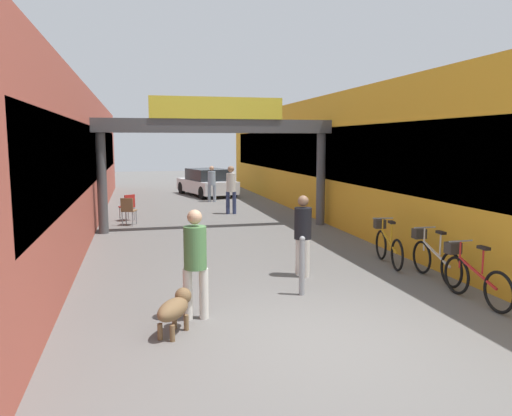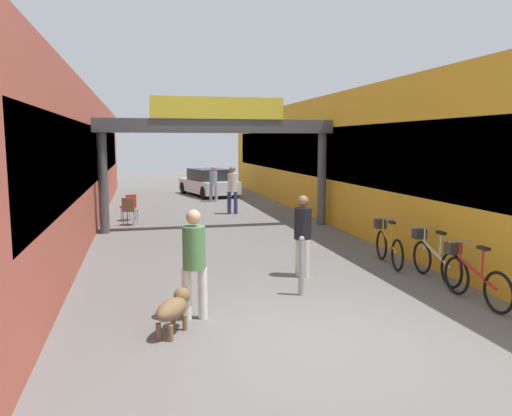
{
  "view_description": "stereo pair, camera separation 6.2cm",
  "coord_description": "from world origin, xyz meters",
  "px_view_note": "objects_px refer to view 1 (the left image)",
  "views": [
    {
      "loc": [
        -2.37,
        -6.1,
        2.65
      ],
      "look_at": [
        0.0,
        3.78,
        1.3
      ],
      "focal_mm": 35.0,
      "sensor_mm": 36.0,
      "label": 1
    },
    {
      "loc": [
        -2.31,
        -6.11,
        2.65
      ],
      "look_at": [
        0.0,
        3.78,
        1.3
      ],
      "focal_mm": 35.0,
      "sensor_mm": 36.0,
      "label": 2
    }
  ],
  "objects_px": {
    "cafe_chair_red_farther": "(128,205)",
    "bicycle_orange_third": "(387,244)",
    "pedestrian_companion": "(303,231)",
    "bollard_post_metal": "(302,265)",
    "bicycle_red_nearest": "(472,275)",
    "pedestrian_with_dog": "(195,257)",
    "pedestrian_elderly_walking": "(212,181)",
    "pedestrian_carrying_crate": "(231,186)",
    "dog_on_leash": "(175,308)",
    "parked_car_white": "(207,183)",
    "bicycle_silver_second": "(433,257)",
    "cafe_chair_wood_nearer": "(128,209)"
  },
  "relations": [
    {
      "from": "cafe_chair_red_farther",
      "to": "bicycle_orange_third",
      "type": "bearing_deg",
      "value": -53.28
    },
    {
      "from": "pedestrian_companion",
      "to": "bollard_post_metal",
      "type": "xyz_separation_m",
      "value": [
        -0.41,
        -1.18,
        -0.39
      ]
    },
    {
      "from": "bicycle_red_nearest",
      "to": "pedestrian_companion",
      "type": "bearing_deg",
      "value": 136.18
    },
    {
      "from": "pedestrian_with_dog",
      "to": "bicycle_orange_third",
      "type": "height_order",
      "value": "pedestrian_with_dog"
    },
    {
      "from": "pedestrian_elderly_walking",
      "to": "pedestrian_carrying_crate",
      "type": "bearing_deg",
      "value": -88.13
    },
    {
      "from": "pedestrian_elderly_walking",
      "to": "dog_on_leash",
      "type": "distance_m",
      "value": 15.44
    },
    {
      "from": "pedestrian_with_dog",
      "to": "bicycle_red_nearest",
      "type": "relative_size",
      "value": 0.98
    },
    {
      "from": "cafe_chair_red_farther",
      "to": "parked_car_white",
      "type": "height_order",
      "value": "parked_car_white"
    },
    {
      "from": "pedestrian_elderly_walking",
      "to": "bicycle_silver_second",
      "type": "height_order",
      "value": "pedestrian_elderly_walking"
    },
    {
      "from": "bicycle_silver_second",
      "to": "parked_car_white",
      "type": "relative_size",
      "value": 0.39
    },
    {
      "from": "bollard_post_metal",
      "to": "cafe_chair_red_farther",
      "type": "height_order",
      "value": "bollard_post_metal"
    },
    {
      "from": "parked_car_white",
      "to": "cafe_chair_wood_nearer",
      "type": "bearing_deg",
      "value": -113.85
    },
    {
      "from": "pedestrian_with_dog",
      "to": "pedestrian_carrying_crate",
      "type": "xyz_separation_m",
      "value": [
        2.56,
        10.73,
        0.07
      ]
    },
    {
      "from": "pedestrian_carrying_crate",
      "to": "cafe_chair_red_farther",
      "type": "relative_size",
      "value": 1.99
    },
    {
      "from": "bicycle_orange_third",
      "to": "cafe_chair_wood_nearer",
      "type": "bearing_deg",
      "value": 130.66
    },
    {
      "from": "pedestrian_companion",
      "to": "cafe_chair_wood_nearer",
      "type": "xyz_separation_m",
      "value": [
        -3.45,
        7.02,
        -0.38
      ]
    },
    {
      "from": "bicycle_red_nearest",
      "to": "bicycle_silver_second",
      "type": "relative_size",
      "value": 1.0
    },
    {
      "from": "pedestrian_carrying_crate",
      "to": "cafe_chair_wood_nearer",
      "type": "xyz_separation_m",
      "value": [
        -3.66,
        -1.78,
        -0.48
      ]
    },
    {
      "from": "pedestrian_elderly_walking",
      "to": "cafe_chair_red_farther",
      "type": "height_order",
      "value": "pedestrian_elderly_walking"
    },
    {
      "from": "dog_on_leash",
      "to": "bicycle_red_nearest",
      "type": "relative_size",
      "value": 0.48
    },
    {
      "from": "bicycle_silver_second",
      "to": "cafe_chair_wood_nearer",
      "type": "distance_m",
      "value": 9.75
    },
    {
      "from": "bicycle_silver_second",
      "to": "bollard_post_metal",
      "type": "bearing_deg",
      "value": -171.97
    },
    {
      "from": "pedestrian_companion",
      "to": "bicycle_silver_second",
      "type": "bearing_deg",
      "value": -18.09
    },
    {
      "from": "bicycle_orange_third",
      "to": "parked_car_white",
      "type": "bearing_deg",
      "value": 97.31
    },
    {
      "from": "dog_on_leash",
      "to": "parked_car_white",
      "type": "bearing_deg",
      "value": 80.69
    },
    {
      "from": "pedestrian_with_dog",
      "to": "cafe_chair_red_farther",
      "type": "bearing_deg",
      "value": 96.42
    },
    {
      "from": "dog_on_leash",
      "to": "bicycle_silver_second",
      "type": "relative_size",
      "value": 0.48
    },
    {
      "from": "pedestrian_elderly_walking",
      "to": "bicycle_orange_third",
      "type": "distance_m",
      "value": 12.39
    },
    {
      "from": "bicycle_red_nearest",
      "to": "bicycle_silver_second",
      "type": "bearing_deg",
      "value": 83.75
    },
    {
      "from": "pedestrian_carrying_crate",
      "to": "bollard_post_metal",
      "type": "distance_m",
      "value": 10.01
    },
    {
      "from": "pedestrian_elderly_walking",
      "to": "cafe_chair_wood_nearer",
      "type": "xyz_separation_m",
      "value": [
        -3.53,
        -5.72,
        -0.36
      ]
    },
    {
      "from": "dog_on_leash",
      "to": "pedestrian_companion",
      "type": "bearing_deg",
      "value": 42.26
    },
    {
      "from": "pedestrian_with_dog",
      "to": "bicycle_red_nearest",
      "type": "bearing_deg",
      "value": -2.74
    },
    {
      "from": "pedestrian_with_dog",
      "to": "pedestrian_companion",
      "type": "xyz_separation_m",
      "value": [
        2.34,
        1.94,
        -0.03
      ]
    },
    {
      "from": "pedestrian_with_dog",
      "to": "bicycle_silver_second",
      "type": "height_order",
      "value": "pedestrian_with_dog"
    },
    {
      "from": "pedestrian_elderly_walking",
      "to": "bicycle_red_nearest",
      "type": "bearing_deg",
      "value": -81.73
    },
    {
      "from": "pedestrian_elderly_walking",
      "to": "bollard_post_metal",
      "type": "xyz_separation_m",
      "value": [
        -0.5,
        -13.92,
        -0.37
      ]
    },
    {
      "from": "pedestrian_carrying_crate",
      "to": "pedestrian_elderly_walking",
      "type": "distance_m",
      "value": 3.95
    },
    {
      "from": "bicycle_silver_second",
      "to": "bicycle_orange_third",
      "type": "height_order",
      "value": "same"
    },
    {
      "from": "pedestrian_with_dog",
      "to": "bollard_post_metal",
      "type": "relative_size",
      "value": 1.6
    },
    {
      "from": "bicycle_silver_second",
      "to": "pedestrian_carrying_crate",
      "type": "bearing_deg",
      "value": 102.87
    },
    {
      "from": "bicycle_orange_third",
      "to": "cafe_chair_wood_nearer",
      "type": "distance_m",
      "value": 8.56
    },
    {
      "from": "bicycle_orange_third",
      "to": "parked_car_white",
      "type": "xyz_separation_m",
      "value": [
        -1.9,
        14.81,
        0.21
      ]
    },
    {
      "from": "pedestrian_with_dog",
      "to": "bicycle_red_nearest",
      "type": "distance_m",
      "value": 4.63
    },
    {
      "from": "pedestrian_with_dog",
      "to": "cafe_chair_wood_nearer",
      "type": "relative_size",
      "value": 1.87
    },
    {
      "from": "dog_on_leash",
      "to": "pedestrian_with_dog",
      "type": "bearing_deg",
      "value": 55.58
    },
    {
      "from": "bicycle_red_nearest",
      "to": "bollard_post_metal",
      "type": "distance_m",
      "value": 2.84
    },
    {
      "from": "bollard_post_metal",
      "to": "pedestrian_companion",
      "type": "bearing_deg",
      "value": 70.75
    },
    {
      "from": "bicycle_red_nearest",
      "to": "bicycle_orange_third",
      "type": "xyz_separation_m",
      "value": [
        -0.12,
        2.68,
        0.0
      ]
    },
    {
      "from": "bicycle_red_nearest",
      "to": "bicycle_orange_third",
      "type": "distance_m",
      "value": 2.69
    }
  ]
}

